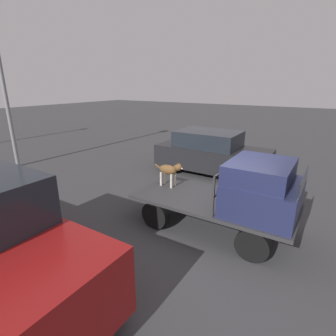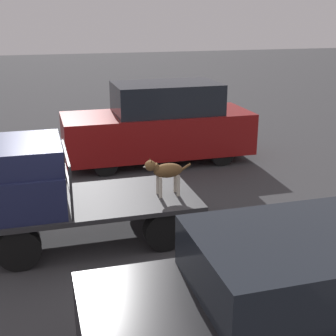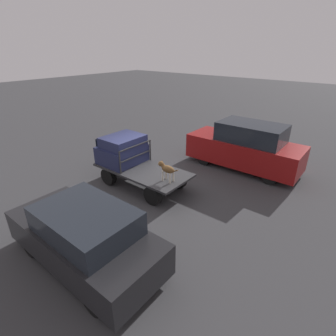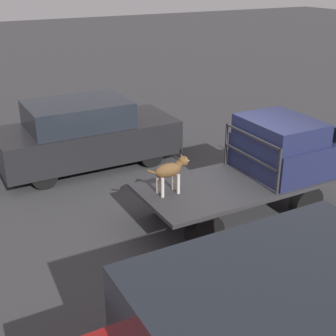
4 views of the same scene
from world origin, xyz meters
The scene contains 6 objects.
ground_plane centered at (0.00, 0.00, 0.00)m, with size 80.00×80.00×0.00m, color #38383A.
flatbed_truck centered at (0.00, 0.00, 0.55)m, with size 3.83×1.81×0.76m.
truck_cab centered at (1.10, 0.00, 1.29)m, with size 1.47×1.69×1.12m.
truck_headboard centered at (0.32, 0.00, 1.35)m, with size 0.04×1.69×0.90m.
dog centered at (-1.35, 0.18, 1.22)m, with size 0.89×0.26×0.71m.
parked_sedan centered at (-1.73, 3.86, 0.84)m, with size 4.35×1.84×1.68m.
Camera 1 is at (2.18, -5.50, 3.43)m, focal length 28.00 mm.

